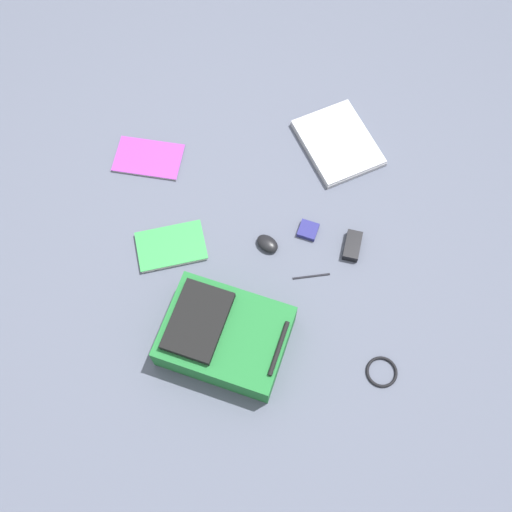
# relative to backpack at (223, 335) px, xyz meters

# --- Properties ---
(ground_plane) EXTENTS (4.12, 4.12, 0.00)m
(ground_plane) POSITION_rel_backpack_xyz_m (0.33, -0.14, -0.07)
(ground_plane) COLOR #4C5160
(backpack) EXTENTS (0.50, 0.54, 0.17)m
(backpack) POSITION_rel_backpack_xyz_m (0.00, 0.00, 0.00)
(backpack) COLOR #1E662D
(backpack) RESTS_ON ground_plane
(laptop) EXTENTS (0.42, 0.36, 0.03)m
(laptop) POSITION_rel_backpack_xyz_m (0.78, -0.59, -0.06)
(laptop) COLOR #929296
(laptop) RESTS_ON ground_plane
(book_blue) EXTENTS (0.19, 0.28, 0.02)m
(book_blue) POSITION_rel_backpack_xyz_m (0.41, 0.15, -0.06)
(book_blue) COLOR silver
(book_blue) RESTS_ON ground_plane
(book_red) EXTENTS (0.25, 0.32, 0.01)m
(book_red) POSITION_rel_backpack_xyz_m (0.84, 0.21, -0.07)
(book_red) COLOR silver
(book_red) RESTS_ON ground_plane
(computer_mouse) EXTENTS (0.11, 0.11, 0.04)m
(computer_mouse) POSITION_rel_backpack_xyz_m (0.36, -0.22, -0.06)
(computer_mouse) COLOR black
(computer_mouse) RESTS_ON ground_plane
(cable_coil) EXTENTS (0.11, 0.11, 0.01)m
(cable_coil) POSITION_rel_backpack_xyz_m (-0.20, -0.55, -0.07)
(cable_coil) COLOR black
(cable_coil) RESTS_ON ground_plane
(power_brick) EXTENTS (0.13, 0.10, 0.04)m
(power_brick) POSITION_rel_backpack_xyz_m (0.30, -0.55, -0.06)
(power_brick) COLOR black
(power_brick) RESTS_ON ground_plane
(pen_black) EXTENTS (0.01, 0.15, 0.01)m
(pen_black) POSITION_rel_backpack_xyz_m (0.20, -0.37, -0.07)
(pen_black) COLOR black
(pen_black) RESTS_ON ground_plane
(earbud_pouch) EXTENTS (0.10, 0.10, 0.02)m
(earbud_pouch) POSITION_rel_backpack_xyz_m (0.40, -0.39, -0.06)
(earbud_pouch) COLOR navy
(earbud_pouch) RESTS_ON ground_plane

